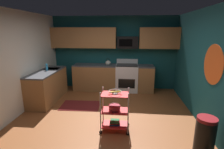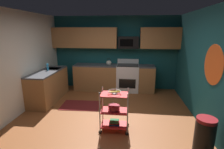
# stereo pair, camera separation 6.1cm
# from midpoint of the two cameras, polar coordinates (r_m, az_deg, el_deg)

# --- Properties ---
(floor) EXTENTS (4.40, 4.80, 0.04)m
(floor) POSITION_cam_midpoint_polar(r_m,az_deg,el_deg) (4.47, -1.72, -14.18)
(floor) COLOR brown
(floor) RESTS_ON ground
(wall_back) EXTENTS (4.52, 0.06, 2.60)m
(wall_back) POSITION_cam_midpoint_polar(r_m,az_deg,el_deg) (6.39, 1.24, 7.02)
(wall_back) COLOR #14474C
(wall_back) RESTS_ON ground
(wall_left) EXTENTS (0.06, 4.80, 2.60)m
(wall_left) POSITION_cam_midpoint_polar(r_m,az_deg,el_deg) (4.85, -28.95, 2.90)
(wall_left) COLOR silver
(wall_left) RESTS_ON ground
(wall_right) EXTENTS (0.06, 4.80, 2.60)m
(wall_right) POSITION_cam_midpoint_polar(r_m,az_deg,el_deg) (4.31, 28.99, 1.65)
(wall_right) COLOR #14474C
(wall_right) RESTS_ON ground
(wall_flower_decal) EXTENTS (0.00, 0.81, 0.81)m
(wall_flower_decal) POSITION_cam_midpoint_polar(r_m,az_deg,el_deg) (3.98, 30.54, 2.75)
(wall_flower_decal) COLOR #E5591E
(counter_run) EXTENTS (3.61, 2.28, 0.92)m
(counter_run) POSITION_cam_midpoint_polar(r_m,az_deg,el_deg) (5.94, -6.42, -1.88)
(counter_run) COLOR #9E6B3D
(counter_run) RESTS_ON ground
(oven_range) EXTENTS (0.76, 0.65, 1.10)m
(oven_range) POSITION_cam_midpoint_polar(r_m,az_deg,el_deg) (6.21, 5.38, -1.00)
(oven_range) COLOR white
(oven_range) RESTS_ON ground
(upper_cabinets) EXTENTS (4.40, 0.33, 0.70)m
(upper_cabinets) POSITION_cam_midpoint_polar(r_m,az_deg,el_deg) (6.16, 0.09, 11.89)
(upper_cabinets) COLOR #9E6B3D
(microwave) EXTENTS (0.70, 0.39, 0.40)m
(microwave) POSITION_cam_midpoint_polar(r_m,az_deg,el_deg) (6.11, 5.67, 10.39)
(microwave) COLOR black
(rolling_cart) EXTENTS (0.63, 0.39, 0.91)m
(rolling_cart) POSITION_cam_midpoint_polar(r_m,az_deg,el_deg) (3.78, 1.25, -11.72)
(rolling_cart) COLOR silver
(rolling_cart) RESTS_ON ground
(fruit_bowl) EXTENTS (0.27, 0.27, 0.07)m
(fruit_bowl) POSITION_cam_midpoint_polar(r_m,az_deg,el_deg) (3.61, 1.29, -5.67)
(fruit_bowl) COLOR silver
(fruit_bowl) RESTS_ON rolling_cart
(mixing_bowl_large) EXTENTS (0.25, 0.25, 0.11)m
(mixing_bowl_large) POSITION_cam_midpoint_polar(r_m,az_deg,el_deg) (3.75, 1.13, -10.80)
(mixing_bowl_large) COLOR maroon
(mixing_bowl_large) RESTS_ON rolling_cart
(book_stack) EXTENTS (0.24, 0.19, 0.09)m
(book_stack) POSITION_cam_midpoint_polar(r_m,az_deg,el_deg) (3.91, 1.23, -15.41)
(book_stack) COLOR #1E4C8C
(book_stack) RESTS_ON rolling_cart
(kettle) EXTENTS (0.21, 0.18, 0.26)m
(kettle) POSITION_cam_midpoint_polar(r_m,az_deg,el_deg) (6.14, -0.77, 3.85)
(kettle) COLOR beige
(kettle) RESTS_ON counter_run
(dish_soap_bottle) EXTENTS (0.06, 0.06, 0.20)m
(dish_soap_bottle) POSITION_cam_midpoint_polar(r_m,az_deg,el_deg) (5.65, -20.01, 2.30)
(dish_soap_bottle) COLOR #2D8CBF
(dish_soap_bottle) RESTS_ON counter_run
(trash_can) EXTENTS (0.34, 0.42, 0.66)m
(trash_can) POSITION_cam_midpoint_polar(r_m,az_deg,el_deg) (3.61, 28.44, -17.18)
(trash_can) COLOR black
(trash_can) RESTS_ON ground
(floor_rug) EXTENTS (1.12, 0.74, 0.01)m
(floor_rug) POSITION_cam_midpoint_polar(r_m,az_deg,el_deg) (5.18, -9.81, -9.89)
(floor_rug) COLOR maroon
(floor_rug) RESTS_ON ground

